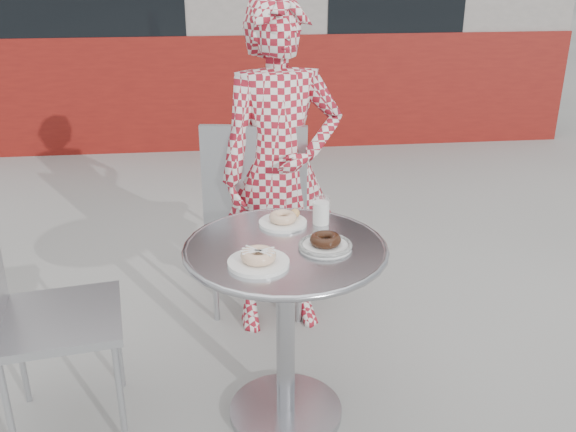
{
  "coord_description": "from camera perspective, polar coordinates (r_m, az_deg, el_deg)",
  "views": [
    {
      "loc": [
        -0.17,
        -2.01,
        1.68
      ],
      "look_at": [
        0.06,
        0.09,
        0.8
      ],
      "focal_mm": 40.0,
      "sensor_mm": 36.0,
      "label": 1
    }
  ],
  "objects": [
    {
      "name": "ground",
      "position": [
        2.63,
        -1.21,
        -17.12
      ],
      "size": [
        60.0,
        60.0,
        0.0
      ],
      "primitive_type": "plane",
      "color": "#A3A19B",
      "rests_on": "ground"
    },
    {
      "name": "bistro_table",
      "position": [
        2.31,
        -0.22,
        -6.65
      ],
      "size": [
        0.72,
        0.72,
        0.73
      ],
      "rotation": [
        0.0,
        0.0,
        0.17
      ],
      "color": "#BBBBC0",
      "rests_on": "ground"
    },
    {
      "name": "chair_far",
      "position": [
        3.2,
        -2.51,
        -2.89
      ],
      "size": [
        0.53,
        0.54,
        0.98
      ],
      "rotation": [
        0.0,
        0.0,
        2.99
      ],
      "color": "#ACAEB4",
      "rests_on": "ground"
    },
    {
      "name": "chair_left",
      "position": [
        2.55,
        -19.45,
        -12.18
      ],
      "size": [
        0.5,
        0.49,
        0.9
      ],
      "rotation": [
        0.0,
        0.0,
        1.73
      ],
      "color": "#ACAEB4",
      "rests_on": "ground"
    },
    {
      "name": "seated_person",
      "position": [
        2.86,
        -0.66,
        3.87
      ],
      "size": [
        0.59,
        0.43,
        1.52
      ],
      "primitive_type": "imported",
      "rotation": [
        0.0,
        0.0,
        0.13
      ],
      "color": "maroon",
      "rests_on": "ground"
    },
    {
      "name": "plate_far",
      "position": [
        2.4,
        -0.4,
        -0.32
      ],
      "size": [
        0.18,
        0.18,
        0.05
      ],
      "rotation": [
        0.0,
        0.0,
        0.2
      ],
      "color": "white",
      "rests_on": "bistro_table"
    },
    {
      "name": "plate_near",
      "position": [
        2.1,
        -2.65,
        -3.82
      ],
      "size": [
        0.2,
        0.2,
        0.05
      ],
      "rotation": [
        0.0,
        0.0,
        -0.25
      ],
      "color": "white",
      "rests_on": "bistro_table"
    },
    {
      "name": "plate_checker",
      "position": [
        2.21,
        3.33,
        -2.47
      ],
      "size": [
        0.19,
        0.19,
        0.05
      ],
      "rotation": [
        0.0,
        0.0,
        -0.12
      ],
      "color": "white",
      "rests_on": "bistro_table"
    },
    {
      "name": "milk_cup",
      "position": [
        2.39,
        2.95,
        0.39
      ],
      "size": [
        0.07,
        0.07,
        0.1
      ],
      "rotation": [
        0.0,
        0.0,
        0.27
      ],
      "color": "white",
      "rests_on": "bistro_table"
    }
  ]
}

